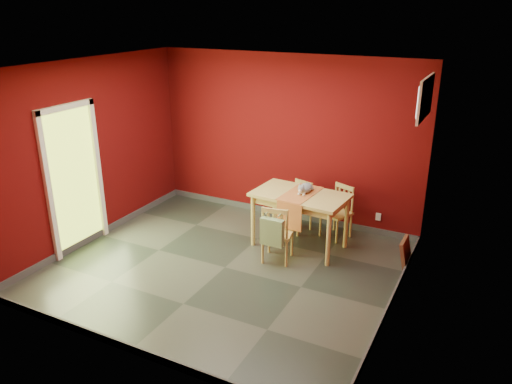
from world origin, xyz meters
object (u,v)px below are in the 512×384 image
at_px(cat, 305,186).
at_px(dining_table, 300,200).
at_px(chair_near, 277,233).
at_px(chair_far_right, 338,211).
at_px(tote_bag, 272,232).
at_px(chair_far_left, 298,206).
at_px(picture_frame, 406,253).

bearing_deg(cat, dining_table, -109.39).
bearing_deg(chair_near, chair_far_right, 66.58).
distance_m(dining_table, tote_bag, 0.80).
bearing_deg(tote_bag, chair_far_right, 70.66).
bearing_deg(chair_near, chair_far_left, 96.89).
xyz_separation_m(dining_table, picture_frame, (1.53, 0.10, -0.54)).
relative_size(chair_far_left, cat, 2.14).
xyz_separation_m(chair_far_left, chair_far_right, (0.63, 0.05, 0.01)).
bearing_deg(chair_far_left, picture_frame, -13.81).
relative_size(dining_table, tote_bag, 3.10).
height_order(chair_far_left, tote_bag, chair_far_left).
bearing_deg(dining_table, chair_far_right, 56.29).
xyz_separation_m(cat, picture_frame, (1.49, 0.02, -0.73)).
bearing_deg(chair_near, cat, 77.09).
xyz_separation_m(chair_far_right, chair_near, (-0.50, -1.15, 0.01)).
height_order(chair_near, tote_bag, chair_near).
distance_m(dining_table, cat, 0.22).
relative_size(tote_bag, cat, 1.21).
bearing_deg(chair_near, dining_table, 79.39).
distance_m(chair_near, tote_bag, 0.23).
distance_m(dining_table, chair_near, 0.65).
height_order(chair_far_right, picture_frame, chair_far_right).
relative_size(chair_far_right, chair_near, 0.97).
xyz_separation_m(chair_near, picture_frame, (1.64, 0.67, -0.24)).
bearing_deg(picture_frame, chair_near, -157.84).
distance_m(chair_near, cat, 0.83).
relative_size(dining_table, picture_frame, 3.52).
bearing_deg(tote_bag, picture_frame, 28.42).
bearing_deg(dining_table, picture_frame, 3.88).
relative_size(chair_far_right, cat, 2.21).
xyz_separation_m(chair_far_left, cat, (0.28, -0.46, 0.52)).
distance_m(cat, picture_frame, 1.66).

